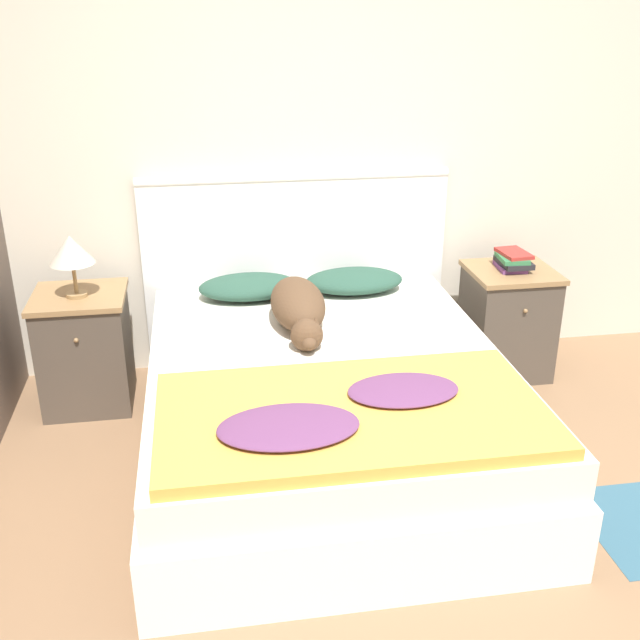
{
  "coord_description": "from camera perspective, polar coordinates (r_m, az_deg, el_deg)",
  "views": [
    {
      "loc": [
        -0.51,
        -2.05,
        2.03
      ],
      "look_at": [
        0.02,
        1.21,
        0.62
      ],
      "focal_mm": 42.0,
      "sensor_mm": 36.0,
      "label": 1
    }
  ],
  "objects": [
    {
      "name": "ground_plane",
      "position": [
        2.93,
        3.68,
        -20.87
      ],
      "size": [
        16.0,
        16.0,
        0.0
      ],
      "primitive_type": "plane",
      "color": "#896647"
    },
    {
      "name": "wall_back",
      "position": [
        4.27,
        -2.35,
        12.91
      ],
      "size": [
        9.0,
        0.06,
        2.55
      ],
      "color": "beige",
      "rests_on": "ground_plane"
    },
    {
      "name": "bed",
      "position": [
        3.57,
        0.54,
        -6.7
      ],
      "size": [
        1.68,
        2.06,
        0.52
      ],
      "color": "white",
      "rests_on": "ground_plane"
    },
    {
      "name": "headboard",
      "position": [
        4.38,
        -1.81,
        4.02
      ],
      "size": [
        1.76,
        0.06,
        1.16
      ],
      "color": "white",
      "rests_on": "ground_plane"
    },
    {
      "name": "nightstand_left",
      "position": [
        4.19,
        -17.44,
        -2.15
      ],
      "size": [
        0.48,
        0.46,
        0.64
      ],
      "color": "#4C4238",
      "rests_on": "ground_plane"
    },
    {
      "name": "nightstand_right",
      "position": [
        4.48,
        14.05,
        -0.08
      ],
      "size": [
        0.48,
        0.46,
        0.64
      ],
      "color": "#4C4238",
      "rests_on": "ground_plane"
    },
    {
      "name": "pillow_left",
      "position": [
        4.13,
        -5.43,
        2.54
      ],
      "size": [
        0.55,
        0.33,
        0.12
      ],
      "color": "#284C3D",
      "rests_on": "bed"
    },
    {
      "name": "pillow_right",
      "position": [
        4.21,
        2.61,
        3.01
      ],
      "size": [
        0.55,
        0.33,
        0.12
      ],
      "color": "#284C3D",
      "rests_on": "bed"
    },
    {
      "name": "quilt",
      "position": [
        2.93,
        2.26,
        -7.12
      ],
      "size": [
        1.51,
        0.83,
        0.09
      ],
      "color": "gold",
      "rests_on": "bed"
    },
    {
      "name": "dog",
      "position": [
        3.74,
        -1.63,
        1.02
      ],
      "size": [
        0.27,
        0.78,
        0.22
      ],
      "color": "brown",
      "rests_on": "bed"
    },
    {
      "name": "book_stack",
      "position": [
        4.36,
        14.47,
        4.41
      ],
      "size": [
        0.18,
        0.24,
        0.1
      ],
      "color": "#703D7F",
      "rests_on": "nightstand_right"
    },
    {
      "name": "table_lamp",
      "position": [
        3.96,
        -18.44,
        4.99
      ],
      "size": [
        0.23,
        0.23,
        0.32
      ],
      "color": "#9E7A4C",
      "rests_on": "nightstand_left"
    }
  ]
}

